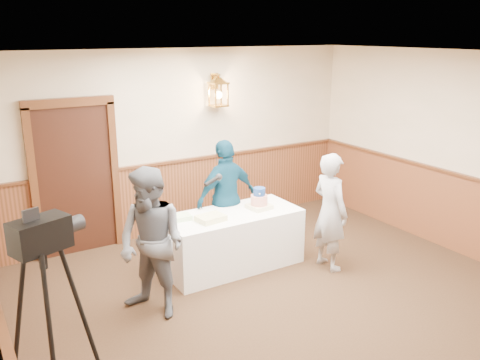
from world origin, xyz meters
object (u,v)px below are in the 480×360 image
object	(u,v)px
tiered_cake	(259,200)
sheet_cake_green	(180,217)
sheet_cake_yellow	(211,218)
interviewer	(152,244)
assistant_p	(226,198)
tv_camera_rig	(52,331)
baker	(330,212)
display_table	(232,240)

from	to	relation	value
tiered_cake	sheet_cake_green	bearing A→B (deg)	171.14
sheet_cake_yellow	interviewer	xyz separation A→B (m)	(-0.97, -0.48, 0.05)
sheet_cake_yellow	assistant_p	distance (m)	0.74
interviewer	tv_camera_rig	world-z (taller)	tv_camera_rig
sheet_cake_green	baker	world-z (taller)	baker
sheet_cake_yellow	tv_camera_rig	bearing A→B (deg)	-145.57
sheet_cake_yellow	sheet_cake_green	distance (m)	0.39
sheet_cake_yellow	interviewer	size ratio (longest dim) A/B	0.20
display_table	tiered_cake	bearing A→B (deg)	-4.88
sheet_cake_green	baker	bearing A→B (deg)	-25.07
sheet_cake_yellow	assistant_p	xyz separation A→B (m)	(0.52, 0.52, 0.03)
interviewer	baker	xyz separation A→B (m)	(2.42, -0.10, -0.06)
display_table	tiered_cake	world-z (taller)	tiered_cake
tiered_cake	tv_camera_rig	world-z (taller)	tv_camera_rig
display_table	interviewer	xyz separation A→B (m)	(-1.34, -0.59, 0.46)
display_table	baker	bearing A→B (deg)	-32.56
display_table	sheet_cake_green	bearing A→B (deg)	168.84
display_table	tv_camera_rig	distance (m)	3.09
tiered_cake	assistant_p	bearing A→B (deg)	118.51
tiered_cake	interviewer	bearing A→B (deg)	-162.44
sheet_cake_green	interviewer	size ratio (longest dim) A/B	0.15
interviewer	assistant_p	size ratio (longest dim) A/B	1.02
tiered_cake	assistant_p	size ratio (longest dim) A/B	0.19
assistant_p	tv_camera_rig	xyz separation A→B (m)	(-2.75, -2.05, -0.05)
baker	assistant_p	size ratio (longest dim) A/B	0.96
display_table	assistant_p	world-z (taller)	assistant_p
tiered_cake	interviewer	xyz separation A→B (m)	(-1.74, -0.55, -0.03)
interviewer	tv_camera_rig	distance (m)	1.64
display_table	interviewer	distance (m)	1.54
baker	tv_camera_rig	xyz separation A→B (m)	(-3.67, -0.95, -0.01)
display_table	interviewer	bearing A→B (deg)	-156.45
sheet_cake_yellow	tv_camera_rig	distance (m)	2.70
display_table	sheet_cake_yellow	bearing A→B (deg)	-164.33
interviewer	tv_camera_rig	size ratio (longest dim) A/B	0.98
sheet_cake_yellow	sheet_cake_green	xyz separation A→B (m)	(-0.31, 0.24, -0.00)
assistant_p	sheet_cake_yellow	bearing A→B (deg)	36.79
tv_camera_rig	sheet_cake_green	bearing A→B (deg)	23.03
assistant_p	tv_camera_rig	distance (m)	3.43
display_table	tiered_cake	xyz separation A→B (m)	(0.40, -0.03, 0.49)
sheet_cake_yellow	baker	distance (m)	1.56
tiered_cake	sheet_cake_yellow	world-z (taller)	tiered_cake
interviewer	display_table	bearing A→B (deg)	85.03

